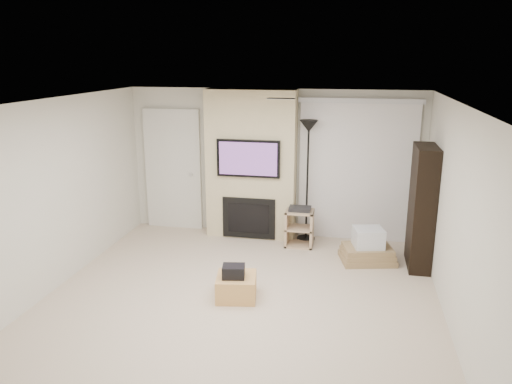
% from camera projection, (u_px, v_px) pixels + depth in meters
% --- Properties ---
extents(floor, '(5.00, 5.50, 0.00)m').
position_uv_depth(floor, '(237.00, 305.00, 6.24)').
color(floor, beige).
rests_on(floor, ground).
extents(ceiling, '(5.00, 5.50, 0.00)m').
position_uv_depth(ceiling, '(235.00, 103.00, 5.58)').
color(ceiling, white).
rests_on(ceiling, wall_back).
extents(wall_back, '(5.00, 0.00, 2.50)m').
position_uv_depth(wall_back, '(274.00, 163.00, 8.51)').
color(wall_back, beige).
rests_on(wall_back, ground).
extents(wall_front, '(5.00, 0.00, 2.50)m').
position_uv_depth(wall_front, '(140.00, 330.00, 3.31)').
color(wall_front, beige).
rests_on(wall_front, ground).
extents(wall_left, '(0.00, 5.50, 2.50)m').
position_uv_depth(wall_left, '(46.00, 199.00, 6.38)').
color(wall_left, beige).
rests_on(wall_left, ground).
extents(wall_right, '(0.00, 5.50, 2.50)m').
position_uv_depth(wall_right, '(459.00, 223.00, 5.44)').
color(wall_right, beige).
rests_on(wall_right, ground).
extents(hvac_vent, '(0.35, 0.18, 0.01)m').
position_uv_depth(hvac_vent, '(281.00, 99.00, 6.27)').
color(hvac_vent, silver).
rests_on(hvac_vent, ceiling).
extents(ottoman, '(0.57, 0.57, 0.30)m').
position_uv_depth(ottoman, '(236.00, 287.00, 6.40)').
color(ottoman, tan).
rests_on(ottoman, floor).
extents(black_bag, '(0.31, 0.26, 0.16)m').
position_uv_depth(black_bag, '(234.00, 271.00, 6.31)').
color(black_bag, black).
rests_on(black_bag, ottoman).
extents(fireplace_wall, '(1.50, 0.47, 2.50)m').
position_uv_depth(fireplace_wall, '(251.00, 166.00, 8.39)').
color(fireplace_wall, beige).
rests_on(fireplace_wall, floor).
extents(entry_door, '(1.02, 0.11, 2.14)m').
position_uv_depth(entry_door, '(173.00, 170.00, 8.87)').
color(entry_door, silver).
rests_on(entry_door, floor).
extents(vertical_blinds, '(1.98, 0.10, 2.37)m').
position_uv_depth(vertical_blinds, '(357.00, 166.00, 8.20)').
color(vertical_blinds, silver).
rests_on(vertical_blinds, floor).
extents(floor_lamp, '(0.30, 0.30, 2.03)m').
position_uv_depth(floor_lamp, '(308.00, 147.00, 8.07)').
color(floor_lamp, black).
rests_on(floor_lamp, floor).
extents(av_stand, '(0.45, 0.38, 0.66)m').
position_uv_depth(av_stand, '(299.00, 225.00, 8.13)').
color(av_stand, tan).
rests_on(av_stand, floor).
extents(box_stack, '(0.90, 0.75, 0.52)m').
position_uv_depth(box_stack, '(368.00, 249.00, 7.54)').
color(box_stack, '#9C7E54').
rests_on(box_stack, floor).
extents(bookshelf, '(0.30, 0.80, 1.80)m').
position_uv_depth(bookshelf, '(422.00, 207.00, 7.20)').
color(bookshelf, black).
rests_on(bookshelf, floor).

